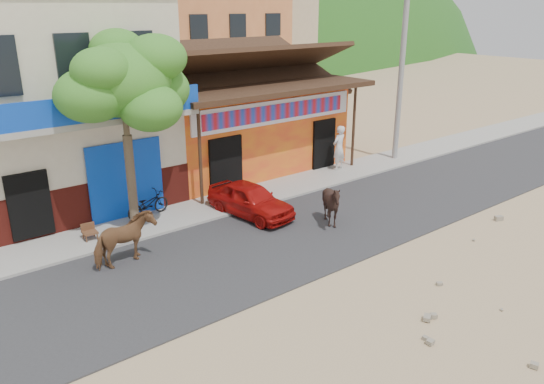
{
  "coord_description": "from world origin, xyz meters",
  "views": [
    {
      "loc": [
        -10.75,
        -8.82,
        6.77
      ],
      "look_at": [
        -1.36,
        3.0,
        1.4
      ],
      "focal_mm": 35.0,
      "sensor_mm": 36.0,
      "label": 1
    }
  ],
  "objects_px": {
    "tree": "(127,135)",
    "scooter": "(148,204)",
    "pedestrian": "(339,148)",
    "cafe_chair_left": "(89,226)",
    "cow_dark": "(332,204)",
    "red_car": "(250,200)",
    "cow_tan": "(125,240)",
    "utility_pole": "(402,69)"
  },
  "relations": [
    {
      "from": "tree",
      "to": "cow_tan",
      "type": "distance_m",
      "value": 3.26
    },
    {
      "from": "cow_dark",
      "to": "cafe_chair_left",
      "type": "distance_m",
      "value": 7.46
    },
    {
      "from": "utility_pole",
      "to": "pedestrian",
      "type": "height_order",
      "value": "utility_pole"
    },
    {
      "from": "cow_dark",
      "to": "cafe_chair_left",
      "type": "height_order",
      "value": "cow_dark"
    },
    {
      "from": "scooter",
      "to": "pedestrian",
      "type": "distance_m",
      "value": 8.72
    },
    {
      "from": "red_car",
      "to": "scooter",
      "type": "relative_size",
      "value": 2.09
    },
    {
      "from": "cow_tan",
      "to": "red_car",
      "type": "height_order",
      "value": "cow_tan"
    },
    {
      "from": "red_car",
      "to": "cafe_chair_left",
      "type": "height_order",
      "value": "red_car"
    },
    {
      "from": "tree",
      "to": "cafe_chair_left",
      "type": "relative_size",
      "value": 6.86
    },
    {
      "from": "utility_pole",
      "to": "cow_tan",
      "type": "distance_m",
      "value": 14.51
    },
    {
      "from": "red_car",
      "to": "tree",
      "type": "bearing_deg",
      "value": 154.25
    },
    {
      "from": "tree",
      "to": "red_car",
      "type": "distance_m",
      "value": 4.55
    },
    {
      "from": "cow_dark",
      "to": "red_car",
      "type": "xyz_separation_m",
      "value": [
        -1.55,
        2.29,
        -0.15
      ]
    },
    {
      "from": "tree",
      "to": "scooter",
      "type": "bearing_deg",
      "value": 41.81
    },
    {
      "from": "cow_dark",
      "to": "pedestrian",
      "type": "relative_size",
      "value": 0.76
    },
    {
      "from": "cow_tan",
      "to": "pedestrian",
      "type": "xyz_separation_m",
      "value": [
        10.65,
        2.47,
        0.31
      ]
    },
    {
      "from": "pedestrian",
      "to": "cafe_chair_left",
      "type": "relative_size",
      "value": 2.15
    },
    {
      "from": "cow_tan",
      "to": "scooter",
      "type": "height_order",
      "value": "cow_tan"
    },
    {
      "from": "red_car",
      "to": "cafe_chair_left",
      "type": "distance_m",
      "value": 5.16
    },
    {
      "from": "tree",
      "to": "red_car",
      "type": "bearing_deg",
      "value": -18.18
    },
    {
      "from": "scooter",
      "to": "cafe_chair_left",
      "type": "height_order",
      "value": "cafe_chair_left"
    },
    {
      "from": "cow_tan",
      "to": "cafe_chair_left",
      "type": "relative_size",
      "value": 1.94
    },
    {
      "from": "cafe_chair_left",
      "to": "scooter",
      "type": "bearing_deg",
      "value": 18.73
    },
    {
      "from": "red_car",
      "to": "pedestrian",
      "type": "bearing_deg",
      "value": 8.75
    },
    {
      "from": "pedestrian",
      "to": "cafe_chair_left",
      "type": "xyz_separation_m",
      "value": [
        -10.9,
        -0.44,
        -0.5
      ]
    },
    {
      "from": "utility_pole",
      "to": "scooter",
      "type": "height_order",
      "value": "utility_pole"
    },
    {
      "from": "utility_pole",
      "to": "cafe_chair_left",
      "type": "relative_size",
      "value": 9.15
    },
    {
      "from": "tree",
      "to": "cow_dark",
      "type": "relative_size",
      "value": 4.19
    },
    {
      "from": "cow_dark",
      "to": "scooter",
      "type": "relative_size",
      "value": 0.91
    },
    {
      "from": "tree",
      "to": "scooter",
      "type": "relative_size",
      "value": 3.8
    },
    {
      "from": "red_car",
      "to": "scooter",
      "type": "distance_m",
      "value": 3.39
    },
    {
      "from": "cow_tan",
      "to": "tree",
      "type": "bearing_deg",
      "value": -40.9
    },
    {
      "from": "cow_dark",
      "to": "scooter",
      "type": "distance_m",
      "value": 6.04
    },
    {
      "from": "tree",
      "to": "scooter",
      "type": "distance_m",
      "value": 2.8
    },
    {
      "from": "cow_dark",
      "to": "scooter",
      "type": "bearing_deg",
      "value": -150.01
    },
    {
      "from": "tree",
      "to": "cow_dark",
      "type": "xyz_separation_m",
      "value": [
        5.15,
        -3.47,
        -2.36
      ]
    },
    {
      "from": "utility_pole",
      "to": "cow_tan",
      "type": "xyz_separation_m",
      "value": [
        -13.96,
        -2.13,
        -3.37
      ]
    },
    {
      "from": "red_car",
      "to": "utility_pole",
      "type": "bearing_deg",
      "value": 0.98
    },
    {
      "from": "cow_tan",
      "to": "cafe_chair_left",
      "type": "xyz_separation_m",
      "value": [
        -0.24,
        2.04,
        -0.2
      ]
    },
    {
      "from": "tree",
      "to": "utility_pole",
      "type": "xyz_separation_m",
      "value": [
        12.8,
        0.2,
        1.0
      ]
    },
    {
      "from": "utility_pole",
      "to": "scooter",
      "type": "bearing_deg",
      "value": 177.57
    },
    {
      "from": "cow_tan",
      "to": "cafe_chair_left",
      "type": "bearing_deg",
      "value": -3.15
    }
  ]
}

